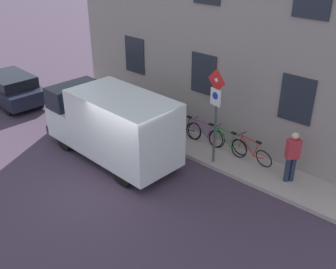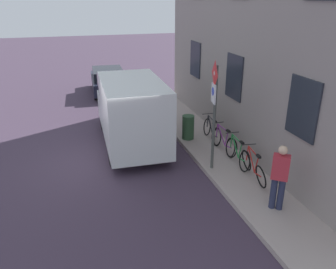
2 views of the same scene
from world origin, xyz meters
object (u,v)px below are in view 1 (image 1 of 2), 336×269
pedestrian (292,155)px  bicycle_red (251,152)px  bicycle_black (184,126)px  bicycle_purple (205,134)px  litter_bin (163,128)px  parked_hatchback (10,88)px  bicycle_green (227,142)px  delivery_van (112,124)px  sign_post_stacked (216,104)px

pedestrian → bicycle_red: bearing=-150.3°
bicycle_black → pedestrian: (-0.23, -4.52, 0.56)m
bicycle_purple → pedestrian: (-0.22, -3.53, 0.56)m
bicycle_red → litter_bin: 3.48m
parked_hatchback → bicycle_green: (2.69, -10.32, -0.22)m
bicycle_red → bicycle_green: size_ratio=1.00×
parked_hatchback → delivery_van: bearing=-178.2°
litter_bin → bicycle_black: bearing=-26.9°
bicycle_black → bicycle_purple: bearing=-176.7°
bicycle_black → pedestrian: bearing=-179.5°
delivery_van → pedestrian: bearing=-152.1°
sign_post_stacked → delivery_van: size_ratio=0.60×
bicycle_purple → bicycle_black: size_ratio=1.00×
bicycle_red → bicycle_purple: bearing=6.9°
parked_hatchback → pedestrian: pedestrian is taller
bicycle_purple → delivery_van: bearing=53.1°
delivery_van → parked_hatchback: 7.48m
bicycle_purple → pedestrian: size_ratio=1.00×
bicycle_purple → sign_post_stacked: bearing=135.1°
pedestrian → sign_post_stacked: bearing=-126.3°
bicycle_green → litter_bin: litter_bin is taller
bicycle_red → pedestrian: pedestrian is taller
bicycle_purple → bicycle_red: bearing=176.5°
bicycle_red → litter_bin: size_ratio=1.91×
sign_post_stacked → bicycle_purple: sign_post_stacked is taller
bicycle_purple → bicycle_green: bearing=176.5°
sign_post_stacked → litter_bin: sign_post_stacked is taller
parked_hatchback → bicycle_black: parked_hatchback is taller
delivery_van → pedestrian: delivery_van is taller
sign_post_stacked → bicycle_purple: (0.92, 1.04, -1.80)m
bicycle_red → bicycle_green: (-0.00, 1.00, 0.00)m
bicycle_black → bicycle_green: bearing=-176.7°
pedestrian → litter_bin: size_ratio=1.91×
sign_post_stacked → bicycle_green: sign_post_stacked is taller
bicycle_green → pedestrian: 2.60m
pedestrian → litter_bin: pedestrian is taller
bicycle_black → litter_bin: size_ratio=1.91×
delivery_van → bicycle_red: (2.84, -3.86, -0.82)m
sign_post_stacked → parked_hatchback: (-1.77, 10.37, -1.58)m
bicycle_green → litter_bin: (-0.79, 2.39, 0.08)m
sign_post_stacked → bicycle_green: size_ratio=1.88×
delivery_van → parked_hatchback: delivery_van is taller
pedestrian → bicycle_black: bearing=-144.8°
delivery_van → bicycle_red: bearing=-141.7°
sign_post_stacked → bicycle_black: 2.87m
bicycle_red → bicycle_green: 1.00m
bicycle_red → sign_post_stacked: bearing=51.1°
litter_bin → bicycle_purple: bearing=-60.6°
sign_post_stacked → bicycle_purple: 2.28m
sign_post_stacked → delivery_van: (-1.92, 2.92, -0.98)m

